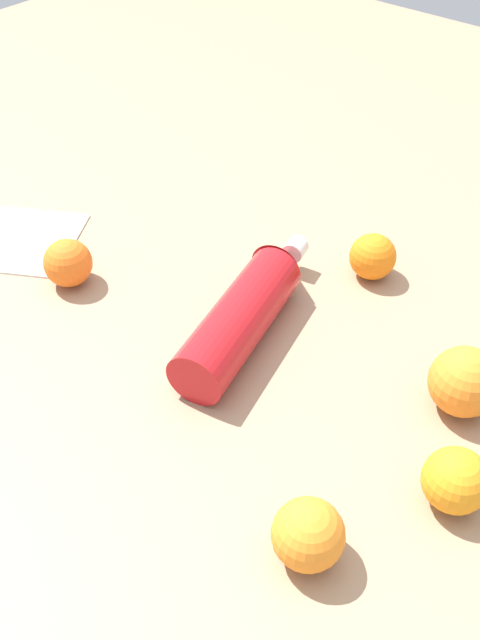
# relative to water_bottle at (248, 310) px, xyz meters

# --- Properties ---
(ground_plane) EXTENTS (2.40, 2.40, 0.00)m
(ground_plane) POSITION_rel_water_bottle_xyz_m (-0.03, -0.02, -0.04)
(ground_plane) COLOR #9E7F60
(water_bottle) EXTENTS (0.13, 0.30, 0.07)m
(water_bottle) POSITION_rel_water_bottle_xyz_m (0.00, 0.00, 0.00)
(water_bottle) COLOR red
(water_bottle) RESTS_ON ground_plane
(orange_0) EXTENTS (0.07, 0.07, 0.07)m
(orange_0) POSITION_rel_water_bottle_xyz_m (0.32, -0.06, -0.00)
(orange_0) COLOR orange
(orange_0) RESTS_ON ground_plane
(orange_1) EXTENTS (0.07, 0.07, 0.07)m
(orange_1) POSITION_rel_water_bottle_xyz_m (-0.25, -0.08, -0.00)
(orange_1) COLOR orange
(orange_1) RESTS_ON ground_plane
(orange_2) EXTENTS (0.08, 0.08, 0.08)m
(orange_2) POSITION_rel_water_bottle_xyz_m (0.27, 0.06, 0.01)
(orange_2) COLOR orange
(orange_2) RESTS_ON ground_plane
(orange_3) EXTENTS (0.06, 0.06, 0.06)m
(orange_3) POSITION_rel_water_bottle_xyz_m (0.06, 0.20, -0.00)
(orange_3) COLOR orange
(orange_3) RESTS_ON ground_plane
(orange_4) EXTENTS (0.07, 0.07, 0.07)m
(orange_4) POSITION_rel_water_bottle_xyz_m (0.24, -0.21, -0.00)
(orange_4) COLOR orange
(orange_4) RESTS_ON ground_plane
(folded_napkin) EXTENTS (0.21, 0.21, 0.01)m
(folded_napkin) POSITION_rel_water_bottle_xyz_m (-0.37, -0.06, -0.03)
(folded_napkin) COLOR white
(folded_napkin) RESTS_ON ground_plane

